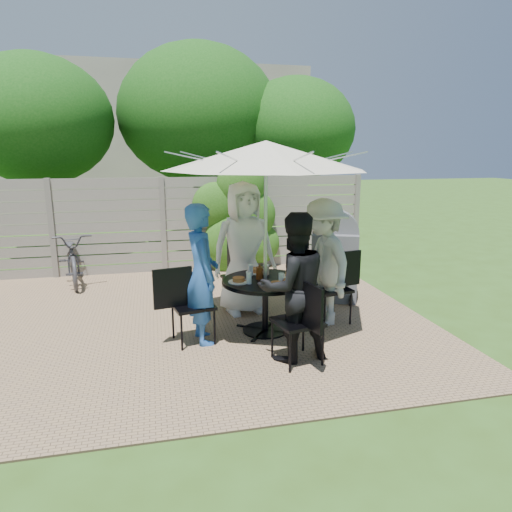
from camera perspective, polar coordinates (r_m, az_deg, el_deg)
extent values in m
plane|color=#34531A|center=(6.30, -10.43, -8.81)|extent=(60.00, 60.00, 0.00)
cube|color=#8B6E51|center=(6.77, -10.62, -7.18)|extent=(7.00, 6.00, 0.02)
cube|color=gray|center=(8.97, -11.53, 3.78)|extent=(8.00, 0.10, 1.85)
ellipsoid|color=#225112|center=(8.96, -2.51, 3.86)|extent=(1.20, 0.70, 1.80)
cube|color=#A99C8D|center=(17.86, -12.55, 13.23)|extent=(10.00, 6.00, 5.00)
ellipsoid|color=#144810|center=(11.13, -25.76, 15.09)|extent=(3.20, 3.20, 2.72)
ellipsoid|color=#144810|center=(11.46, -7.17, 17.18)|extent=(3.80, 3.80, 3.23)
ellipsoid|color=#144810|center=(11.19, 4.96, 15.53)|extent=(2.80, 2.80, 2.38)
cylinder|color=black|center=(5.83, 1.17, -3.09)|extent=(1.23, 1.23, 0.03)
cylinder|color=black|center=(5.94, 1.16, -6.36)|extent=(0.08, 0.08, 0.70)
cylinder|color=black|center=(6.05, 1.14, -9.32)|extent=(0.59, 0.59, 0.04)
cylinder|color=silver|center=(5.72, 1.19, 1.29)|extent=(0.04, 0.04, 2.32)
cone|color=beige|center=(5.60, 1.25, 12.45)|extent=(2.84, 2.84, 0.35)
cube|color=black|center=(6.74, -1.85, -2.74)|extent=(0.58, 0.58, 0.04)
cube|color=black|center=(6.89, -2.72, -0.16)|extent=(0.15, 0.47, 0.49)
imported|color=white|center=(6.52, -1.54, 0.93)|extent=(1.01, 0.73, 1.91)
cube|color=black|center=(5.63, -7.90, -6.17)|extent=(0.56, 0.56, 0.04)
cube|color=black|center=(5.49, -10.35, -3.93)|extent=(0.47, 0.13, 0.48)
imported|color=#2658A8|center=(5.54, -6.82, -2.31)|extent=(0.50, 0.68, 1.73)
cube|color=black|center=(5.07, 5.21, -8.22)|extent=(0.57, 0.57, 0.04)
cube|color=black|center=(4.80, 6.71, -6.24)|extent=(0.13, 0.47, 0.49)
imported|color=black|center=(5.06, 4.70, -3.98)|extent=(0.90, 0.75, 1.69)
cube|color=black|center=(6.29, 9.24, -4.10)|extent=(0.56, 0.56, 0.04)
cube|color=black|center=(6.35, 11.12, -1.58)|extent=(0.47, 0.12, 0.49)
imported|color=#ADAFAA|center=(6.14, 8.39, -0.88)|extent=(0.79, 1.19, 1.72)
cylinder|color=white|center=(6.15, -0.08, -2.04)|extent=(0.26, 0.26, 0.01)
cylinder|color=#A1612F|center=(6.14, -0.08, -1.75)|extent=(0.15, 0.15, 0.05)
cylinder|color=white|center=(5.70, -2.19, -3.24)|extent=(0.26, 0.26, 0.01)
cylinder|color=#A1612F|center=(5.69, -2.19, -2.93)|extent=(0.15, 0.15, 0.05)
cylinder|color=white|center=(5.50, 2.58, -3.84)|extent=(0.26, 0.26, 0.01)
cylinder|color=#A1612F|center=(5.49, 2.58, -3.52)|extent=(0.15, 0.15, 0.05)
cylinder|color=white|center=(5.96, 4.39, -2.55)|extent=(0.26, 0.26, 0.01)
cylinder|color=#A1612F|center=(5.95, 4.39, -2.25)|extent=(0.15, 0.15, 0.05)
cylinder|color=white|center=(5.63, 4.02, -3.48)|extent=(0.24, 0.24, 0.01)
cylinder|color=#A1612F|center=(5.62, 4.03, -3.17)|extent=(0.14, 0.14, 0.05)
cylinder|color=silver|center=(6.00, -0.68, -1.78)|extent=(0.07, 0.07, 0.14)
cylinder|color=silver|center=(5.62, -0.88, -2.80)|extent=(0.07, 0.07, 0.14)
cylinder|color=silver|center=(5.62, 3.16, -2.84)|extent=(0.07, 0.07, 0.14)
cylinder|color=#59280C|center=(5.83, 0.45, -2.13)|extent=(0.09, 0.09, 0.16)
cylinder|color=#C6B293|center=(6.04, 1.28, -1.78)|extent=(0.08, 0.08, 0.12)
imported|color=#333338|center=(8.78, -21.93, -0.11)|extent=(0.98, 1.89, 0.94)
cube|color=#56565B|center=(7.28, 9.77, -1.35)|extent=(0.86, 0.77, 1.08)
cylinder|color=#56565B|center=(7.16, 9.94, 2.85)|extent=(0.74, 0.48, 0.71)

